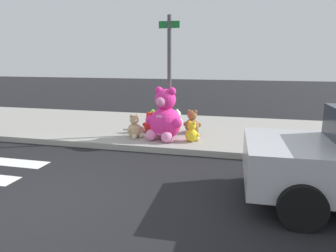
# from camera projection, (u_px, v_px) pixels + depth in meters

# --- Properties ---
(ground_plane) EXTENTS (60.00, 60.00, 0.00)m
(ground_plane) POSITION_uv_depth(u_px,v_px,m) (40.00, 205.00, 4.70)
(ground_plane) COLOR black
(sidewalk) EXTENTS (28.00, 4.40, 0.15)m
(sidewalk) POSITION_uv_depth(u_px,v_px,m) (145.00, 128.00, 9.62)
(sidewalk) COLOR #9E9B93
(sidewalk) RESTS_ON ground_plane
(sign_pole) EXTENTS (0.56, 0.11, 3.20)m
(sign_pole) POSITION_uv_depth(u_px,v_px,m) (169.00, 73.00, 8.24)
(sign_pole) COLOR #4C4C51
(sign_pole) RESTS_ON sidewalk
(plush_pink_large) EXTENTS (1.03, 0.96, 1.37)m
(plush_pink_large) POSITION_uv_depth(u_px,v_px,m) (165.00, 119.00, 7.93)
(plush_pink_large) COLOR #F22D93
(plush_pink_large) RESTS_ON sidewalk
(plush_red) EXTENTS (0.44, 0.41, 0.58)m
(plush_red) POSITION_uv_depth(u_px,v_px,m) (150.00, 124.00, 8.75)
(plush_red) COLOR red
(plush_red) RESTS_ON sidewalk
(plush_white) EXTENTS (0.41, 0.44, 0.58)m
(plush_white) POSITION_uv_depth(u_px,v_px,m) (176.00, 121.00, 9.22)
(plush_white) COLOR white
(plush_white) RESTS_ON sidewalk
(plush_lime) EXTENTS (0.41, 0.42, 0.58)m
(plush_lime) POSITION_uv_depth(u_px,v_px,m) (153.00, 121.00, 9.21)
(plush_lime) COLOR #8CD133
(plush_lime) RESTS_ON sidewalk
(plush_brown) EXTENTS (0.52, 0.45, 0.67)m
(plush_brown) POSITION_uv_depth(u_px,v_px,m) (192.00, 124.00, 8.65)
(plush_brown) COLOR olive
(plush_brown) RESTS_ON sidewalk
(plush_yellow) EXTENTS (0.38, 0.38, 0.53)m
(plush_yellow) POSITION_uv_depth(u_px,v_px,m) (192.00, 133.00, 7.75)
(plush_yellow) COLOR yellow
(plush_yellow) RESTS_ON sidewalk
(plush_tan) EXTENTS (0.45, 0.45, 0.63)m
(plush_tan) POSITION_uv_depth(u_px,v_px,m) (135.00, 128.00, 8.14)
(plush_tan) COLOR tan
(plush_tan) RESTS_ON sidewalk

